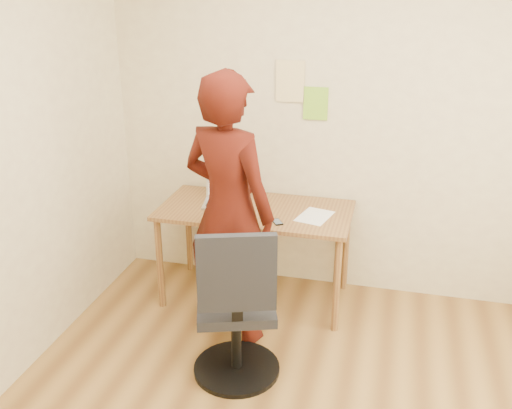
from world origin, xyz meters
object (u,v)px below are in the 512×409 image
(phone, at_px, (277,222))
(laptop, at_px, (227,196))
(desk, at_px, (255,219))
(office_chair, at_px, (236,316))
(person, at_px, (229,211))

(phone, bearing_deg, laptop, 116.94)
(desk, bearing_deg, phone, -45.12)
(desk, relative_size, phone, 11.63)
(office_chair, bearing_deg, person, 92.36)
(phone, bearing_deg, office_chair, -127.44)
(office_chair, xyz_separation_m, person, (-0.18, 0.48, 0.46))
(laptop, height_order, office_chair, office_chair)
(office_chair, bearing_deg, desk, 78.97)
(laptop, bearing_deg, office_chair, -79.31)
(laptop, distance_m, person, 0.59)
(office_chair, distance_m, person, 0.69)
(laptop, relative_size, office_chair, 0.36)
(laptop, bearing_deg, desk, -24.43)
(desk, distance_m, phone, 0.31)
(desk, bearing_deg, office_chair, -82.31)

